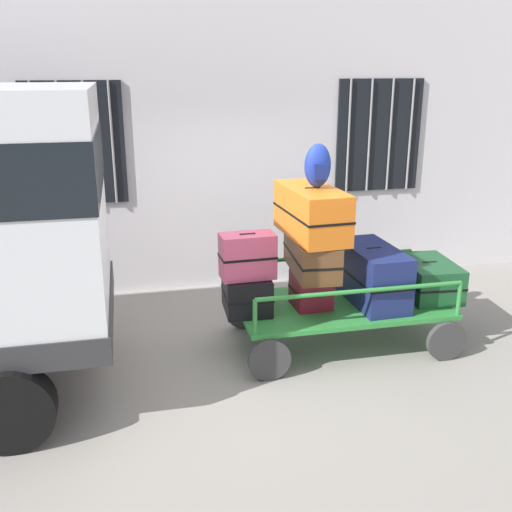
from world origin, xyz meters
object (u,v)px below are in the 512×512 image
object	(u,v)px
suitcase_midleft_top	(312,212)
suitcase_midleft_middle	(312,255)
suitcase_left_middle	(247,256)
suitcase_midright_bottom	(428,278)
backpack	(318,166)
luggage_cart	(340,310)
suitcase_left_bottom	(247,294)
suitcase_midleft_bottom	(311,290)
suitcase_center_bottom	(372,275)

from	to	relation	value
suitcase_midleft_top	suitcase_midleft_middle	bearing A→B (deg)	-90.00
suitcase_left_middle	suitcase_midright_bottom	bearing A→B (deg)	1.42
suitcase_left_middle	suitcase_midleft_middle	xyz separation A→B (m)	(0.69, 0.03, -0.04)
suitcase_midleft_top	backpack	distance (m)	0.48
luggage_cart	suitcase_left_middle	size ratio (longest dim) A/B	4.06
suitcase_left_bottom	suitcase_midleft_bottom	world-z (taller)	same
suitcase_midleft_top	backpack	size ratio (longest dim) A/B	2.47
suitcase_midleft_middle	suitcase_midright_bottom	world-z (taller)	suitcase_midleft_middle
suitcase_midright_bottom	backpack	size ratio (longest dim) A/B	1.94
suitcase_midleft_top	suitcase_center_bottom	size ratio (longest dim) A/B	1.05
luggage_cart	suitcase_midright_bottom	size ratio (longest dim) A/B	2.71
luggage_cart	suitcase_midleft_bottom	world-z (taller)	suitcase_midleft_bottom
suitcase_midright_bottom	backpack	distance (m)	1.86
suitcase_midleft_top	suitcase_midright_bottom	xyz separation A→B (m)	(1.37, -0.01, -0.82)
suitcase_left_middle	backpack	xyz separation A→B (m)	(0.73, 0.04, 0.88)
suitcase_midleft_bottom	suitcase_midleft_top	size ratio (longest dim) A/B	0.38
luggage_cart	backpack	size ratio (longest dim) A/B	5.24
backpack	suitcase_left_bottom	bearing A→B (deg)	179.75
luggage_cart	suitcase_left_bottom	distance (m)	1.07
suitcase_left_middle	suitcase_left_bottom	bearing A→B (deg)	90.00
suitcase_left_bottom	suitcase_left_middle	world-z (taller)	suitcase_left_middle
luggage_cart	suitcase_midleft_top	size ratio (longest dim) A/B	2.12
suitcase_left_middle	suitcase_midleft_bottom	distance (m)	0.81
suitcase_midleft_middle	suitcase_center_bottom	world-z (taller)	suitcase_midleft_middle
suitcase_midleft_top	suitcase_center_bottom	distance (m)	0.99
suitcase_midleft_middle	suitcase_midright_bottom	xyz separation A→B (m)	(1.37, 0.02, -0.38)
suitcase_left_bottom	backpack	xyz separation A→B (m)	(0.73, -0.00, 1.30)
suitcase_center_bottom	luggage_cart	bearing A→B (deg)	178.33
suitcase_midleft_bottom	backpack	size ratio (longest dim) A/B	0.94
luggage_cart	suitcase_midright_bottom	distance (m)	1.07
suitcase_midleft_top	backpack	bearing A→B (deg)	-24.54
suitcase_left_middle	suitcase_center_bottom	distance (m)	1.41
suitcase_left_bottom	suitcase_midleft_middle	world-z (taller)	suitcase_midleft_middle
suitcase_midleft_bottom	suitcase_midleft_top	xyz separation A→B (m)	(0.00, 0.05, 0.83)
suitcase_midleft_middle	backpack	xyz separation A→B (m)	(0.04, 0.02, 0.92)
suitcase_midleft_bottom	suitcase_center_bottom	world-z (taller)	suitcase_center_bottom
luggage_cart	suitcase_midleft_middle	bearing A→B (deg)	179.88
suitcase_left_bottom	suitcase_midright_bottom	distance (m)	2.06
suitcase_midleft_bottom	suitcase_midleft_middle	distance (m)	0.38
suitcase_left_bottom	backpack	bearing A→B (deg)	-0.25
suitcase_midleft_middle	suitcase_midleft_top	bearing A→B (deg)	90.00
suitcase_midleft_top	suitcase_center_bottom	bearing A→B (deg)	-3.94
suitcase_midleft_bottom	suitcase_midright_bottom	xyz separation A→B (m)	(1.37, 0.04, 0.00)
luggage_cart	suitcase_midleft_middle	world-z (taller)	suitcase_midleft_middle
suitcase_midleft_middle	suitcase_left_middle	bearing A→B (deg)	-177.81
suitcase_left_bottom	suitcase_midright_bottom	bearing A→B (deg)	0.12
suitcase_left_bottom	suitcase_midright_bottom	size ratio (longest dim) A/B	0.67
suitcase_midleft_top	suitcase_midleft_bottom	bearing A→B (deg)	-90.00
suitcase_midleft_bottom	suitcase_center_bottom	distance (m)	0.70
suitcase_left_middle	suitcase_midright_bottom	size ratio (longest dim) A/B	0.67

